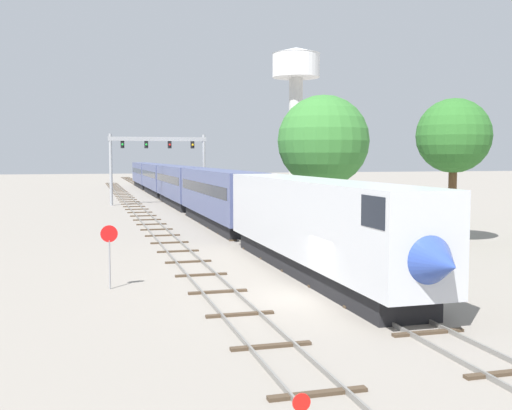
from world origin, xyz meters
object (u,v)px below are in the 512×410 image
object	(u,v)px
water_tower	(296,79)
stop_sign	(109,248)
trackside_tree_mid	(323,141)
passenger_train	(178,184)
trackside_tree_left	(454,137)
signal_gantry	(158,153)

from	to	relation	value
water_tower	stop_sign	xyz separation A→B (m)	(-37.78, -83.45, -18.71)
water_tower	trackside_tree_mid	bearing A→B (deg)	-106.61
passenger_train	stop_sign	bearing A→B (deg)	-101.96
trackside_tree_left	trackside_tree_mid	bearing A→B (deg)	96.97
signal_gantry	water_tower	bearing A→B (deg)	49.00
trackside_tree_mid	trackside_tree_left	bearing A→B (deg)	-83.03
water_tower	trackside_tree_mid	size ratio (longest dim) A/B	2.25
trackside_tree_mid	signal_gantry	bearing A→B (deg)	121.04
water_tower	stop_sign	bearing A→B (deg)	-114.36
stop_sign	trackside_tree_mid	size ratio (longest dim) A/B	0.24
water_tower	trackside_tree_mid	distance (m)	60.37
passenger_train	water_tower	size ratio (longest dim) A/B	4.33
passenger_train	trackside_tree_mid	distance (m)	23.50
passenger_train	trackside_tree_left	size ratio (longest dim) A/B	11.63
stop_sign	passenger_train	bearing A→B (deg)	78.04
stop_sign	trackside_tree_left	size ratio (longest dim) A/B	0.29
trackside_tree_mid	stop_sign	bearing A→B (deg)	-127.81
trackside_tree_left	trackside_tree_mid	size ratio (longest dim) A/B	0.84
trackside_tree_left	trackside_tree_mid	distance (m)	18.32
signal_gantry	trackside_tree_mid	size ratio (longest dim) A/B	1.03
water_tower	trackside_tree_left	size ratio (longest dim) A/B	2.68
signal_gantry	trackside_tree_mid	distance (m)	25.60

